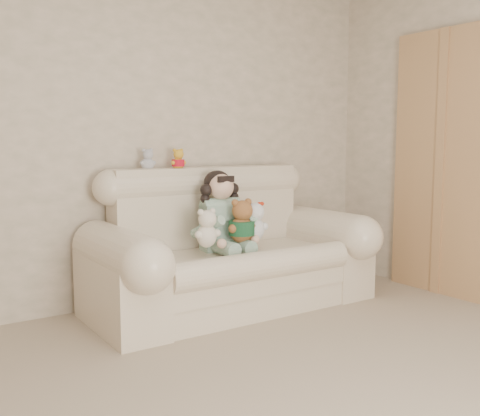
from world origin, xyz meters
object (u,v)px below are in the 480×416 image
brown_teddy (242,217)px  cream_teddy (207,224)px  sofa (232,238)px  seated_child (221,210)px  white_cat (254,218)px

brown_teddy → cream_teddy: brown_teddy is taller
sofa → seated_child: (-0.05, 0.08, 0.21)m
sofa → brown_teddy: (0.01, -0.11, 0.17)m
brown_teddy → cream_teddy: size_ratio=1.19×
white_cat → cream_teddy: bearing=169.0°
brown_teddy → white_cat: bearing=-0.2°
sofa → white_cat: (0.13, -0.10, 0.16)m
white_cat → cream_teddy: size_ratio=1.09×
seated_child → cream_teddy: (-0.23, -0.19, -0.07)m
white_cat → cream_teddy: 0.41m
seated_child → brown_teddy: (0.06, -0.19, -0.03)m
sofa → cream_teddy: size_ratio=6.70×
seated_child → cream_teddy: size_ratio=1.93×
sofa → white_cat: 0.22m
sofa → white_cat: size_ratio=6.14×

